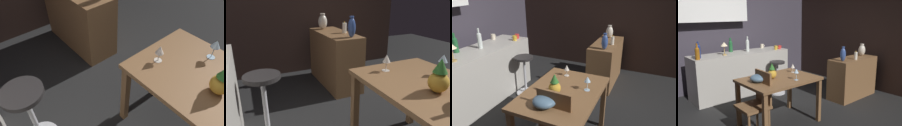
{
  "view_description": "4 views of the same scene",
  "coord_description": "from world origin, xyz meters",
  "views": [
    {
      "loc": [
        -0.48,
        1.0,
        1.88
      ],
      "look_at": [
        0.47,
        0.2,
        0.73
      ],
      "focal_mm": 33.04,
      "sensor_mm": 36.0,
      "label": 1
    },
    {
      "loc": [
        -1.14,
        1.0,
        1.39
      ],
      "look_at": [
        0.66,
        0.17,
        0.72
      ],
      "focal_mm": 33.69,
      "sensor_mm": 36.0,
      "label": 2
    },
    {
      "loc": [
        -2.04,
        -1.1,
        1.93
      ],
      "look_at": [
        0.66,
        0.13,
        0.73
      ],
      "focal_mm": 33.38,
      "sensor_mm": 36.0,
      "label": 3
    },
    {
      "loc": [
        -2.3,
        -2.96,
        1.74
      ],
      "look_at": [
        0.46,
        0.22,
        0.82
      ],
      "focal_mm": 37.66,
      "sensor_mm": 36.0,
      "label": 4
    }
  ],
  "objects": [
    {
      "name": "bar_stool",
      "position": [
        0.68,
        0.89,
        0.38
      ],
      "size": [
        0.34,
        0.34,
        0.71
      ],
      "color": "#262323",
      "rests_on": "ground_plane"
    },
    {
      "name": "wine_glass_right",
      "position": [
        0.24,
        -0.1,
        0.85
      ],
      "size": [
        0.07,
        0.07,
        0.15
      ],
      "color": "silver",
      "rests_on": "dining_table"
    },
    {
      "name": "pineapple_centerpiece",
      "position": [
        -0.24,
        -0.17,
        0.84
      ],
      "size": [
        0.14,
        0.14,
        0.24
      ],
      "color": "gold",
      "rests_on": "dining_table"
    },
    {
      "name": "sideboard_cabinet",
      "position": [
        1.74,
        -0.27,
        0.41
      ],
      "size": [
        1.1,
        0.44,
        0.82
      ],
      "primitive_type": "cube",
      "color": "brown",
      "rests_on": "ground_plane"
    },
    {
      "name": "dining_table",
      "position": [
        -0.15,
        -0.23,
        0.64
      ],
      "size": [
        1.14,
        0.81,
        0.74
      ],
      "color": "brown",
      "rests_on": "ground_plane"
    },
    {
      "name": "wine_glass_left",
      "position": [
        -0.02,
        -0.47,
        0.87
      ],
      "size": [
        0.07,
        0.07,
        0.17
      ],
      "color": "silver",
      "rests_on": "dining_table"
    }
  ]
}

